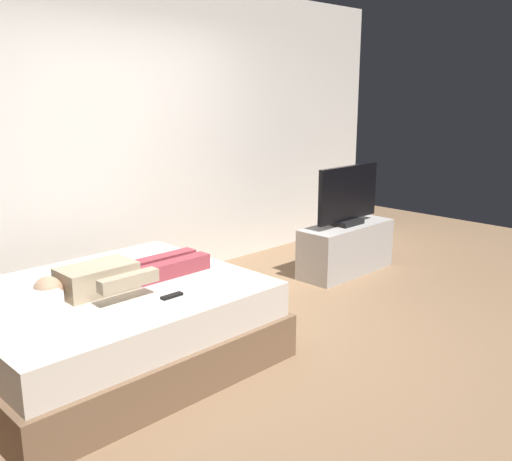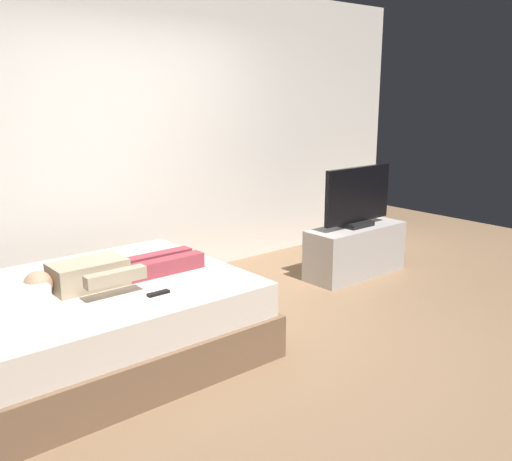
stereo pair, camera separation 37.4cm
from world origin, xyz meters
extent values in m
plane|color=#8C6B4C|center=(0.00, 0.00, 0.00)|extent=(10.00, 10.00, 0.00)
cube|color=silver|center=(0.40, 1.75, 1.40)|extent=(6.40, 0.10, 2.80)
cube|color=brown|center=(-0.87, 0.46, 0.15)|extent=(1.92, 1.62, 0.30)
cube|color=silver|center=(-0.87, 0.46, 0.42)|extent=(1.84, 1.54, 0.24)
cube|color=white|center=(-1.51, 0.46, 0.60)|extent=(0.48, 0.34, 0.12)
cube|color=tan|center=(-0.97, 0.44, 0.63)|extent=(0.48, 0.28, 0.18)
sphere|color=tan|center=(-1.30, 0.44, 0.63)|extent=(0.18, 0.18, 0.18)
cube|color=#993842|center=(-0.43, 0.36, 0.60)|extent=(0.60, 0.11, 0.11)
cube|color=#993842|center=(-0.43, 0.52, 0.60)|extent=(0.60, 0.11, 0.11)
cube|color=tan|center=(-0.91, 0.16, 0.67)|extent=(0.40, 0.08, 0.08)
cube|color=black|center=(-0.69, 0.02, 0.55)|extent=(0.15, 0.04, 0.02)
cube|color=#B7B2AD|center=(1.86, 0.54, 0.25)|extent=(1.10, 0.40, 0.50)
cube|color=black|center=(1.86, 0.54, 0.53)|extent=(0.32, 0.20, 0.05)
cube|color=black|center=(1.86, 0.54, 0.82)|extent=(0.88, 0.05, 0.54)
camera|label=1|loc=(-2.69, -2.75, 1.81)|focal=39.85mm
camera|label=2|loc=(-2.41, -3.01, 1.81)|focal=39.85mm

